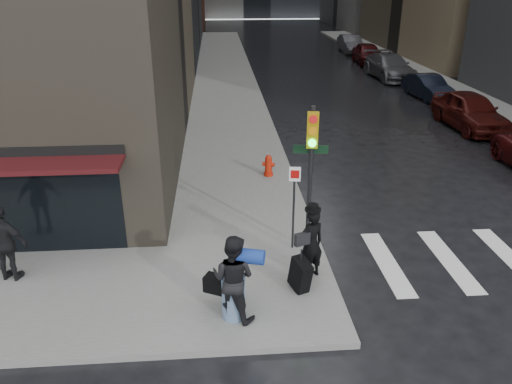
# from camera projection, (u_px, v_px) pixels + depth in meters

# --- Properties ---
(ground) EXTENTS (140.00, 140.00, 0.00)m
(ground) POSITION_uv_depth(u_px,v_px,m) (249.00, 293.00, 11.26)
(ground) COLOR black
(ground) RESTS_ON ground
(sidewalk_left) EXTENTS (4.00, 50.00, 0.15)m
(sidewalk_left) POSITION_uv_depth(u_px,v_px,m) (224.00, 72.00, 35.85)
(sidewalk_left) COLOR slate
(sidewalk_left) RESTS_ON ground
(sidewalk_right) EXTENTS (3.00, 50.00, 0.15)m
(sidewalk_right) POSITION_uv_depth(u_px,v_px,m) (407.00, 69.00, 36.82)
(sidewalk_right) COLOR slate
(sidewalk_right) RESTS_ON ground
(man_overcoat) EXTENTS (0.94, 1.22, 1.87)m
(man_overcoat) POSITION_uv_depth(u_px,v_px,m) (309.00, 249.00, 11.21)
(man_overcoat) COLOR black
(man_overcoat) RESTS_ON ground
(man_jeans) EXTENTS (1.27, 1.13, 1.87)m
(man_jeans) POSITION_uv_depth(u_px,v_px,m) (233.00, 278.00, 9.89)
(man_jeans) COLOR black
(man_jeans) RESTS_ON ground
(man_greycoat) EXTENTS (1.16, 0.70, 1.84)m
(man_greycoat) POSITION_uv_depth(u_px,v_px,m) (5.00, 244.00, 11.15)
(man_greycoat) COLOR black
(man_greycoat) RESTS_ON ground
(traffic_light) EXTENTS (0.92, 0.49, 3.71)m
(traffic_light) POSITION_uv_depth(u_px,v_px,m) (309.00, 161.00, 11.76)
(traffic_light) COLOR black
(traffic_light) RESTS_ON ground
(fire_hydrant) EXTENTS (0.44, 0.33, 0.75)m
(fire_hydrant) POSITION_uv_depth(u_px,v_px,m) (268.00, 166.00, 17.23)
(fire_hydrant) COLOR #B91F0B
(fire_hydrant) RESTS_ON ground
(parked_car_1) EXTENTS (2.08, 4.90, 1.65)m
(parked_car_1) POSITION_uv_depth(u_px,v_px,m) (470.00, 111.00, 22.79)
(parked_car_1) COLOR #3E0F0C
(parked_car_1) RESTS_ON ground
(parked_car_2) EXTENTS (1.78, 4.14, 1.33)m
(parked_car_2) POSITION_uv_depth(u_px,v_px,m) (428.00, 87.00, 28.28)
(parked_car_2) COLOR black
(parked_car_2) RESTS_ON ground
(parked_car_3) EXTENTS (2.52, 5.62, 1.60)m
(parked_car_3) POSITION_uv_depth(u_px,v_px,m) (389.00, 66.00, 33.61)
(parked_car_3) COLOR #4A4B4F
(parked_car_3) RESTS_ON ground
(parked_car_4) EXTENTS (2.13, 4.72, 1.57)m
(parked_car_4) POSITION_uv_depth(u_px,v_px,m) (368.00, 54.00, 39.02)
(parked_car_4) COLOR #3F0C0F
(parked_car_4) RESTS_ON ground
(parked_car_5) EXTENTS (1.74, 4.65, 1.52)m
(parked_car_5) POSITION_uv_depth(u_px,v_px,m) (351.00, 44.00, 44.44)
(parked_car_5) COLOR #403F44
(parked_car_5) RESTS_ON ground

